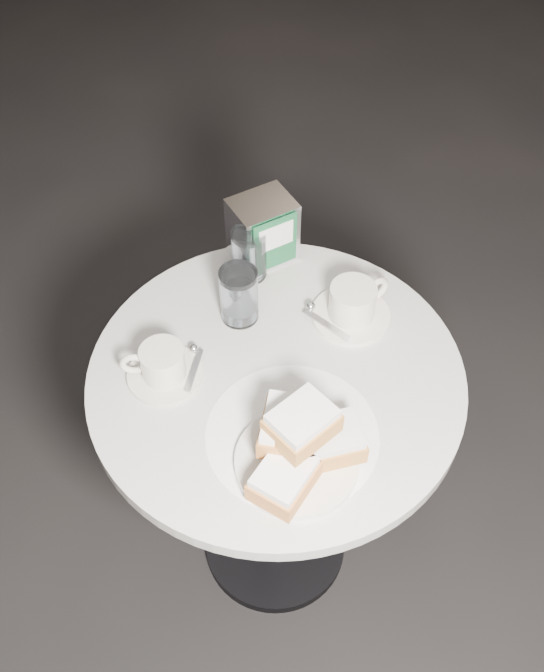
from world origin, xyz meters
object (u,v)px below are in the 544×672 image
(cafe_table, at_px, (276,431))
(coffee_cup_left, at_px, (163,365))
(beignet_plate, at_px, (300,447))
(water_glass_right, at_px, (249,254))
(coffee_cup_right, at_px, (353,305))
(water_glass_left, at_px, (239,296))
(napkin_dispenser, at_px, (263,230))

(cafe_table, distance_m, coffee_cup_left, 0.31)
(beignet_plate, bearing_deg, water_glass_right, 78.76)
(cafe_table, xyz_separation_m, beignet_plate, (-0.04, -0.19, 0.25))
(coffee_cup_right, relative_size, water_glass_right, 1.58)
(beignet_plate, xyz_separation_m, coffee_cup_left, (-0.15, 0.26, -0.02))
(beignet_plate, xyz_separation_m, coffee_cup_right, (0.23, 0.26, -0.02))
(coffee_cup_left, bearing_deg, water_glass_left, 43.67)
(coffee_cup_left, xyz_separation_m, water_glass_right, (0.24, 0.18, 0.02))
(coffee_cup_right, bearing_deg, beignet_plate, -141.64)
(beignet_plate, relative_size, water_glass_right, 2.31)
(beignet_plate, bearing_deg, coffee_cup_left, 120.23)
(water_glass_right, bearing_deg, cafe_table, -101.03)
(beignet_plate, xyz_separation_m, napkin_dispenser, (0.13, 0.49, 0.02))
(beignet_plate, height_order, coffee_cup_right, beignet_plate)
(coffee_cup_right, bearing_deg, cafe_table, -169.92)
(coffee_cup_right, bearing_deg, napkin_dispenser, 102.45)
(beignet_plate, distance_m, water_glass_right, 0.46)
(beignet_plate, height_order, napkin_dispenser, napkin_dispenser)
(water_glass_right, bearing_deg, beignet_plate, -101.24)
(water_glass_left, xyz_separation_m, water_glass_right, (0.06, 0.10, -0.00))
(coffee_cup_left, distance_m, coffee_cup_right, 0.38)
(coffee_cup_left, distance_m, napkin_dispenser, 0.37)
(beignet_plate, height_order, water_glass_right, beignet_plate)
(beignet_plate, distance_m, coffee_cup_left, 0.31)
(coffee_cup_left, xyz_separation_m, napkin_dispenser, (0.29, 0.22, 0.04))
(coffee_cup_right, bearing_deg, water_glass_right, 116.35)
(cafe_table, bearing_deg, beignet_plate, -101.52)
(water_glass_right, relative_size, napkin_dispenser, 0.80)
(cafe_table, relative_size, water_glass_left, 6.25)
(cafe_table, relative_size, coffee_cup_right, 4.14)
(water_glass_right, bearing_deg, water_glass_left, -121.20)
(beignet_plate, height_order, water_glass_left, beignet_plate)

